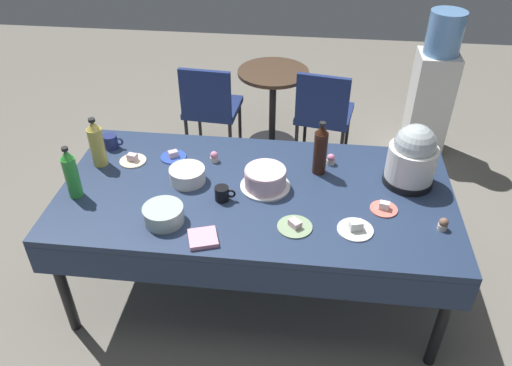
# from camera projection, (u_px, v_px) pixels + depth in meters

# --- Properties ---
(ground) EXTENTS (9.00, 9.00, 0.00)m
(ground) POSITION_uv_depth(u_px,v_px,m) (256.00, 282.00, 3.27)
(ground) COLOR slate
(potluck_table) EXTENTS (2.20, 1.10, 0.75)m
(potluck_table) POSITION_uv_depth(u_px,v_px,m) (256.00, 199.00, 2.87)
(potluck_table) COLOR navy
(potluck_table) RESTS_ON ground
(frosted_layer_cake) EXTENTS (0.28, 0.28, 0.12)m
(frosted_layer_cake) POSITION_uv_depth(u_px,v_px,m) (265.00, 179.00, 2.82)
(frosted_layer_cake) COLOR silver
(frosted_layer_cake) RESTS_ON potluck_table
(slow_cooker) EXTENTS (0.28, 0.28, 0.37)m
(slow_cooker) POSITION_uv_depth(u_px,v_px,m) (412.00, 157.00, 2.79)
(slow_cooker) COLOR black
(slow_cooker) RESTS_ON potluck_table
(glass_salad_bowl) EXTENTS (0.21, 0.21, 0.09)m
(glass_salad_bowl) POSITION_uv_depth(u_px,v_px,m) (164.00, 214.00, 2.59)
(glass_salad_bowl) COLOR #B2C6BC
(glass_salad_bowl) RESTS_ON potluck_table
(ceramic_snack_bowl) EXTENTS (0.20, 0.20, 0.09)m
(ceramic_snack_bowl) POSITION_uv_depth(u_px,v_px,m) (187.00, 175.00, 2.87)
(ceramic_snack_bowl) COLOR silver
(ceramic_snack_bowl) RESTS_ON potluck_table
(dessert_plate_cobalt) EXTENTS (0.16, 0.16, 0.05)m
(dessert_plate_cobalt) POSITION_uv_depth(u_px,v_px,m) (173.00, 156.00, 3.09)
(dessert_plate_cobalt) COLOR #2D4CB2
(dessert_plate_cobalt) RESTS_ON potluck_table
(dessert_plate_sage) EXTENTS (0.18, 0.18, 0.04)m
(dessert_plate_sage) POSITION_uv_depth(u_px,v_px,m) (295.00, 226.00, 2.57)
(dessert_plate_sage) COLOR #8CA87F
(dessert_plate_sage) RESTS_ON potluck_table
(dessert_plate_cream) EXTENTS (0.16, 0.16, 0.05)m
(dessert_plate_cream) POSITION_uv_depth(u_px,v_px,m) (133.00, 160.00, 3.06)
(dessert_plate_cream) COLOR beige
(dessert_plate_cream) RESTS_ON potluck_table
(dessert_plate_white) EXTENTS (0.18, 0.18, 0.06)m
(dessert_plate_white) POSITION_uv_depth(u_px,v_px,m) (355.00, 228.00, 2.55)
(dessert_plate_white) COLOR white
(dessert_plate_white) RESTS_ON potluck_table
(dessert_plate_coral) EXTENTS (0.15, 0.15, 0.05)m
(dessert_plate_coral) POSITION_uv_depth(u_px,v_px,m) (384.00, 208.00, 2.68)
(dessert_plate_coral) COLOR #E07266
(dessert_plate_coral) RESTS_ON potluck_table
(cupcake_vanilla) EXTENTS (0.05, 0.05, 0.07)m
(cupcake_vanilla) POSITION_uv_depth(u_px,v_px,m) (214.00, 157.00, 3.05)
(cupcake_vanilla) COLOR beige
(cupcake_vanilla) RESTS_ON potluck_table
(cupcake_lemon) EXTENTS (0.05, 0.05, 0.07)m
(cupcake_lemon) POSITION_uv_depth(u_px,v_px,m) (443.00, 224.00, 2.55)
(cupcake_lemon) COLOR beige
(cupcake_lemon) RESTS_ON potluck_table
(cupcake_rose) EXTENTS (0.05, 0.05, 0.07)m
(cupcake_rose) POSITION_uv_depth(u_px,v_px,m) (331.00, 159.00, 3.02)
(cupcake_rose) COLOR beige
(cupcake_rose) RESTS_ON potluck_table
(soda_bottle_ginger_ale) EXTENTS (0.09, 0.09, 0.31)m
(soda_bottle_ginger_ale) POSITION_uv_depth(u_px,v_px,m) (97.00, 144.00, 2.96)
(soda_bottle_ginger_ale) COLOR gold
(soda_bottle_ginger_ale) RESTS_ON potluck_table
(soda_bottle_cola) EXTENTS (0.08, 0.08, 0.33)m
(soda_bottle_cola) POSITION_uv_depth(u_px,v_px,m) (320.00, 150.00, 2.88)
(soda_bottle_cola) COLOR #33190F
(soda_bottle_cola) RESTS_ON potluck_table
(soda_bottle_lime_soda) EXTENTS (0.08, 0.08, 0.31)m
(soda_bottle_lime_soda) POSITION_uv_depth(u_px,v_px,m) (71.00, 174.00, 2.71)
(soda_bottle_lime_soda) COLOR green
(soda_bottle_lime_soda) RESTS_ON potluck_table
(coffee_mug_navy) EXTENTS (0.13, 0.09, 0.09)m
(coffee_mug_navy) POSITION_uv_depth(u_px,v_px,m) (111.00, 142.00, 3.16)
(coffee_mug_navy) COLOR navy
(coffee_mug_navy) RESTS_ON potluck_table
(coffee_mug_black) EXTENTS (0.12, 0.08, 0.08)m
(coffee_mug_black) POSITION_uv_depth(u_px,v_px,m) (222.00, 194.00, 2.74)
(coffee_mug_black) COLOR black
(coffee_mug_black) RESTS_ON potluck_table
(paper_napkin_stack) EXTENTS (0.18, 0.18, 0.02)m
(paper_napkin_stack) POSITION_uv_depth(u_px,v_px,m) (203.00, 238.00, 2.49)
(paper_napkin_stack) COLOR pink
(paper_napkin_stack) RESTS_ON potluck_table
(maroon_chair_left) EXTENTS (0.47, 0.47, 0.85)m
(maroon_chair_left) POSITION_uv_depth(u_px,v_px,m) (210.00, 105.00, 4.22)
(maroon_chair_left) COLOR navy
(maroon_chair_left) RESTS_ON ground
(maroon_chair_right) EXTENTS (0.51, 0.51, 0.85)m
(maroon_chair_right) POSITION_uv_depth(u_px,v_px,m) (324.00, 111.00, 4.13)
(maroon_chair_right) COLOR navy
(maroon_chair_right) RESTS_ON ground
(round_cafe_table) EXTENTS (0.60, 0.60, 0.72)m
(round_cafe_table) POSITION_uv_depth(u_px,v_px,m) (273.00, 95.00, 4.35)
(round_cafe_table) COLOR #473323
(round_cafe_table) RESTS_ON ground
(water_cooler) EXTENTS (0.32, 0.32, 1.24)m
(water_cooler) POSITION_uv_depth(u_px,v_px,m) (432.00, 89.00, 4.23)
(water_cooler) COLOR silver
(water_cooler) RESTS_ON ground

